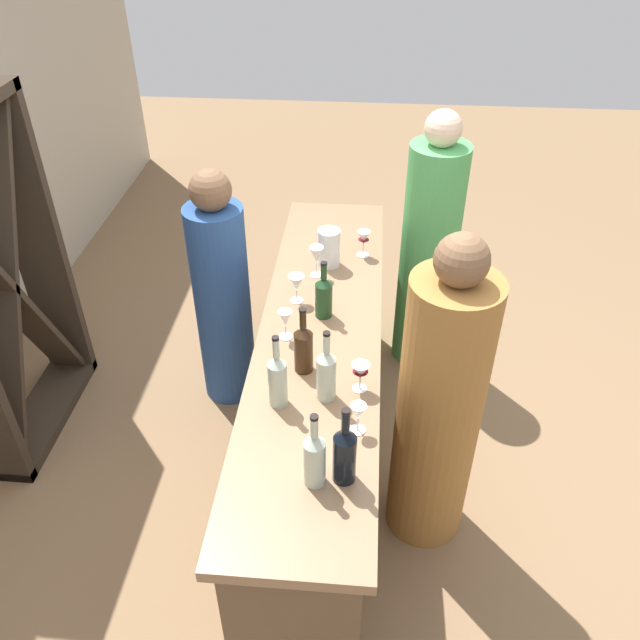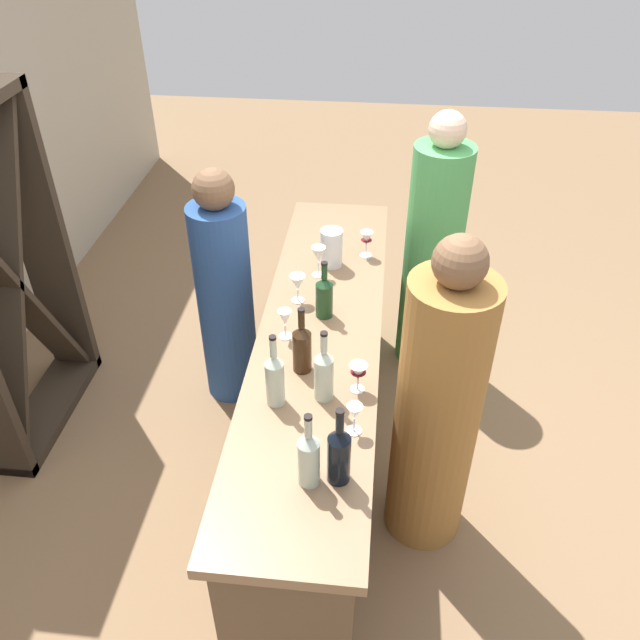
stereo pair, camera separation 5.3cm
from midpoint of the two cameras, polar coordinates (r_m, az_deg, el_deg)
ground_plane at (r=3.64m, az=0.43°, el=-12.50°), size 12.00×12.00×0.00m
bar_counter at (r=3.29m, az=0.46°, el=-7.15°), size 2.53×0.56×0.93m
wine_rack at (r=3.68m, az=-25.69°, el=2.82°), size 0.96×0.28×1.84m
wine_bottle_leftmost_clear_pale at (r=2.26m, az=-0.32°, el=-12.00°), size 0.08×0.08×0.32m
wine_bottle_second_left_near_black at (r=2.27m, az=2.36°, el=-11.68°), size 0.08×0.08×0.34m
wine_bottle_center_clear_pale at (r=2.54m, az=-3.40°, el=-5.14°), size 0.08×0.08×0.34m
wine_bottle_second_right_clear_pale at (r=2.56m, az=0.93°, el=-4.73°), size 0.08×0.08×0.33m
wine_bottle_rightmost_amber_brown at (r=2.69m, az=-1.04°, el=-2.40°), size 0.08×0.08×0.32m
wine_bottle_far_right_olive_green at (r=3.01m, az=0.88°, el=2.13°), size 0.08×0.08×0.29m
wine_glass_near_left at (r=2.45m, az=3.68°, el=-8.24°), size 0.06×0.06×0.13m
wine_glass_near_center at (r=2.62m, az=3.96°, el=-4.66°), size 0.07×0.07×0.13m
wine_glass_near_right at (r=3.48m, az=4.55°, el=7.11°), size 0.07×0.07×0.15m
wine_glass_far_left at (r=3.30m, az=0.32°, el=5.68°), size 0.07×0.07×0.17m
wine_glass_far_center at (r=3.11m, az=-1.51°, el=3.23°), size 0.08×0.08×0.14m
wine_glass_far_right at (r=2.89m, az=-2.58°, el=0.07°), size 0.06×0.06×0.14m
water_pitcher at (r=3.40m, az=1.44°, el=6.37°), size 0.12×0.12×0.20m
person_left_guest at (r=3.93m, az=10.25°, el=5.58°), size 0.44×0.44×1.63m
person_center_guest at (r=2.89m, az=10.80°, el=-8.02°), size 0.47×0.47×1.62m
person_right_guest at (r=3.68m, az=-7.97°, el=1.99°), size 0.32×0.32×1.45m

